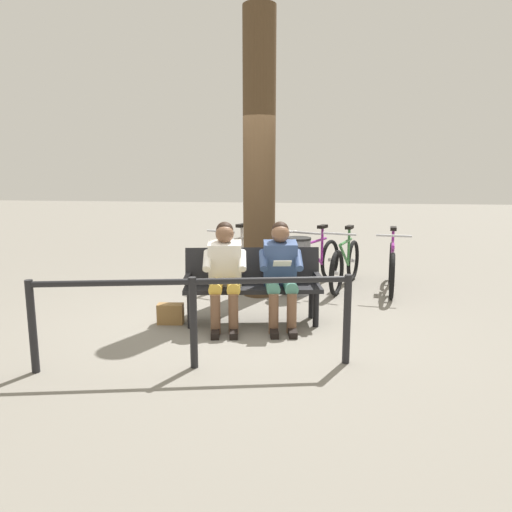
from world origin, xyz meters
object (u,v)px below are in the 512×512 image
Objects in this scene: litter_bin at (298,266)px; bicycle_orange at (317,263)px; bicycle_blue at (392,267)px; bicycle_purple at (236,261)px; handbag at (171,314)px; person_companion at (225,270)px; bench at (253,279)px; person_reading at (281,269)px; bicycle_silver at (272,262)px; bicycle_green at (345,264)px; tree_trunk at (259,157)px.

bicycle_orange reaches higher than litter_bin.
bicycle_purple is at bearing -85.22° from bicycle_blue.
handbag is 0.36× the size of litter_bin.
person_companion reaches higher than bicycle_blue.
bicycle_orange is at bearing -121.49° from bench.
person_reading is 0.78× the size of bicycle_orange.
bench is 1.99× the size of litter_bin.
handbag is 0.18× the size of bicycle_blue.
bicycle_orange is at bearing -89.08° from bicycle_blue.
litter_bin is 1.43m from bicycle_blue.
person_companion is 2.12m from bicycle_silver.
bicycle_green is (-1.19, -1.80, -0.15)m from bench.
bicycle_blue and bicycle_orange have the same top height.
bicycle_silver is (0.43, -0.55, -0.06)m from litter_bin.
person_companion is 2.08m from bicycle_purple.
person_companion is 1.95m from tree_trunk.
litter_bin is at bearing 14.12° from bicycle_silver.
litter_bin is at bearing -132.87° from handbag.
bicycle_orange is (-0.27, -0.53, -0.06)m from litter_bin.
person_reading is at bearing 152.59° from bench.
bench is at bearing 93.05° from tree_trunk.
bicycle_orange is (-0.76, -1.84, -0.15)m from bench.
person_reading is at bearing -32.10° from bicycle_blue.
tree_trunk is (0.07, -1.23, 1.45)m from bench.
bicycle_purple reaches higher than handbag.
tree_trunk is 1.76m from bicycle_purple.
bench is 1.38× the size of person_companion.
bench reaches higher than handbag.
bicycle_blue is 1.12m from bicycle_orange.
litter_bin is (-0.15, -1.42, -0.25)m from person_reading.
bicycle_blue is at bearing -145.39° from handbag.
bicycle_blue reaches higher than handbag.
person_companion is (0.63, 0.10, -0.00)m from person_reading.
bench reaches higher than litter_bin.
person_reading is 0.77× the size of bicycle_purple.
bicycle_blue and bicycle_silver have the same top height.
bicycle_green is 0.43m from bicycle_orange.
bicycle_orange is at bearing -126.21° from person_companion.
tree_trunk is 1.90m from bicycle_orange.
bicycle_orange is 1.00× the size of bicycle_silver.
handbag is at bearing 47.13° from litter_bin.
person_companion is 4.00× the size of handbag.
person_companion is 0.78× the size of bicycle_orange.
bench is 0.39m from person_reading.
bench is at bearing -39.64° from bicycle_blue.
handbag is at bearing -49.90° from bicycle_silver.
tree_trunk reaches higher than bicycle_blue.
handbag is at bearing 11.45° from bicycle_purple.
litter_bin is (-0.78, -1.52, -0.25)m from person_companion.
tree_trunk is (0.40, -1.35, 1.29)m from person_reading.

